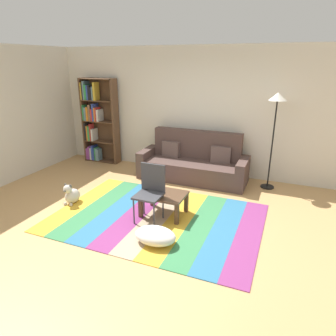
% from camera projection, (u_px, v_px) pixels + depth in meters
% --- Properties ---
extents(ground_plane, '(14.00, 14.00, 0.00)m').
position_uv_depth(ground_plane, '(149.00, 221.00, 4.78)').
color(ground_plane, tan).
extents(back_wall, '(6.80, 0.10, 2.70)m').
position_uv_depth(back_wall, '(199.00, 112.00, 6.55)').
color(back_wall, silver).
rests_on(back_wall, ground_plane).
extents(left_wall, '(0.10, 5.50, 2.70)m').
position_uv_depth(left_wall, '(14.00, 114.00, 6.20)').
color(left_wall, beige).
rests_on(left_wall, ground_plane).
extents(rug, '(3.26, 2.28, 0.01)m').
position_uv_depth(rug, '(157.00, 218.00, 4.87)').
color(rug, gold).
rests_on(rug, ground_plane).
extents(couch, '(2.26, 0.80, 1.00)m').
position_uv_depth(couch, '(193.00, 163.00, 6.40)').
color(couch, '#4C3833').
rests_on(couch, ground_plane).
extents(bookshelf, '(0.90, 0.28, 2.01)m').
position_uv_depth(bookshelf, '(96.00, 120.00, 7.34)').
color(bookshelf, brown).
rests_on(bookshelf, ground_plane).
extents(coffee_table, '(0.70, 0.52, 0.37)m').
position_uv_depth(coffee_table, '(164.00, 197.00, 4.88)').
color(coffee_table, '#513826').
rests_on(coffee_table, rug).
extents(pouf, '(0.59, 0.41, 0.22)m').
position_uv_depth(pouf, '(155.00, 236.00, 4.16)').
color(pouf, white).
rests_on(pouf, rug).
extents(dog, '(0.22, 0.35, 0.40)m').
position_uv_depth(dog, '(72.00, 195.00, 5.32)').
color(dog, beige).
rests_on(dog, ground_plane).
extents(standing_lamp, '(0.32, 0.32, 1.85)m').
position_uv_depth(standing_lamp, '(276.00, 110.00, 5.53)').
color(standing_lamp, black).
rests_on(standing_lamp, ground_plane).
extents(tv_remote, '(0.09, 0.16, 0.02)m').
position_uv_depth(tv_remote, '(161.00, 191.00, 4.92)').
color(tv_remote, black).
rests_on(tv_remote, coffee_table).
extents(folding_chair, '(0.40, 0.40, 0.90)m').
position_uv_depth(folding_chair, '(151.00, 188.00, 4.67)').
color(folding_chair, '#38383D').
rests_on(folding_chair, ground_plane).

